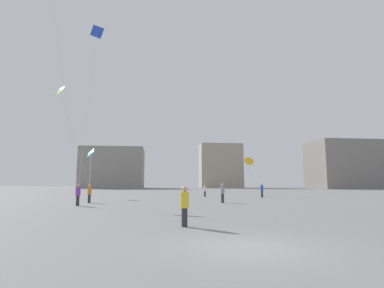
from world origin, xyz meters
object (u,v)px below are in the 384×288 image
Objects in this scene: kite_cyan_delta at (90,153)px; building_centre_hall at (220,166)px; kite_amber_diamond at (249,161)px; kite_lime_diamond at (60,91)px; person_in_purple at (78,194)px; person_in_blue at (262,190)px; person_in_orange at (89,193)px; building_left_hall at (114,168)px; building_right_hall at (349,165)px; person_in_grey at (222,192)px; person_in_yellow at (185,204)px; person_in_white at (205,190)px; kite_cobalt_delta at (97,36)px.

kite_cyan_delta is 0.71× the size of building_centre_hall.
kite_lime_diamond reaches higher than kite_amber_diamond.
kite_cyan_delta is (-2.35, 13.28, 4.55)m from person_in_purple.
person_in_orange is at bearing -30.67° from person_in_blue.
person_in_blue is 25.62m from kite_lime_diamond.
building_right_hall is at bearing -12.44° from building_left_hall.
person_in_grey reaches higher than person_in_orange.
kite_cyan_delta is at bearing 82.10° from kite_lime_diamond.
person_in_purple is at bearing -139.39° from person_in_yellow.
building_left_hall is at bearing -177.44° from building_centre_hall.
person_in_blue is at bearing -16.90° from person_in_white.
kite_cobalt_delta reaches higher than person_in_grey.
person_in_yellow reaches higher than person_in_orange.
kite_amber_diamond is at bearing -96.70° from building_centre_hall.
kite_cobalt_delta is 79.23m from building_left_hall.
person_in_blue is (6.85, -2.36, 0.09)m from person_in_white.
person_in_blue is (11.29, 24.06, 0.02)m from person_in_yellow.
person_in_grey is at bearing -100.54° from building_centre_hall.
person_in_purple reaches higher than person_in_orange.
kite_lime_diamond is (-3.58, 1.28, 9.94)m from person_in_orange.
building_centre_hall is (36.00, 1.61, 1.05)m from building_left_hall.
building_centre_hall is (14.14, 64.02, 6.65)m from person_in_white.
person_in_yellow is at bearing -126.72° from person_in_purple.
building_right_hall is at bearing -24.86° from person_in_purple.
kite_cobalt_delta is 87.40m from building_right_hall.
building_right_hall reaches higher than person_in_purple.
kite_cyan_delta is at bearing -113.78° from building_centre_hall.
kite_cyan_delta is (-3.65, 14.74, -8.14)m from kite_cobalt_delta.
kite_cobalt_delta is (-17.71, -13.36, 12.68)m from person_in_blue.
kite_cobalt_delta reaches higher than building_left_hall.
person_in_blue is 67.11m from building_centre_hall.
person_in_grey is 11.54m from person_in_blue.
kite_amber_diamond reaches higher than person_in_grey.
person_in_grey reaches higher than person_in_blue.
person_in_yellow is 92.57m from building_centre_hall.
person_in_white is at bearing -73.55° from person_in_blue.
kite_lime_diamond is at bearing 127.60° from kite_cobalt_delta.
person_in_yellow is at bearing -101.61° from building_centre_hall.
building_centre_hall reaches higher than building_right_hall.
kite_cobalt_delta is at bearing -117.18° from person_in_purple.
person_in_blue is 0.13× the size of kite_cobalt_delta.
kite_lime_diamond reaches higher than person_in_orange.
kite_cobalt_delta is 17.23m from kite_cyan_delta.
person_in_blue is (6.80, 9.33, -0.01)m from person_in_grey.
building_centre_hall is at bearing 154.08° from building_right_hall.
building_right_hall reaches higher than person_in_grey.
person_in_blue is 25.55m from kite_cobalt_delta.
building_right_hall is (72.00, -15.89, 0.60)m from building_left_hall.
person_in_orange is 79.51m from building_centre_hall.
person_in_yellow is 0.11× the size of building_centre_hall.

